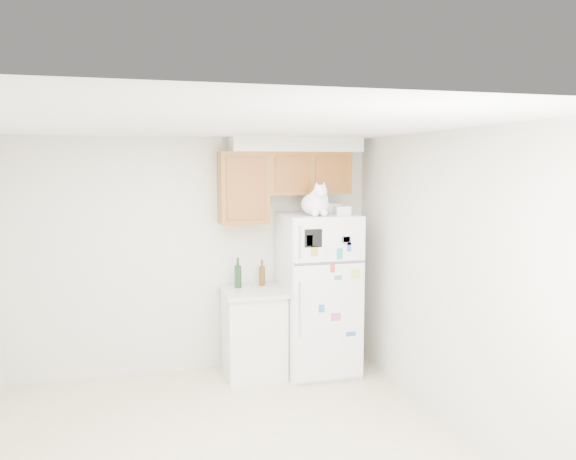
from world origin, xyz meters
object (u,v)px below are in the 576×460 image
object	(u,v)px
base_counter	(254,332)
storage_box_back	(332,208)
refrigerator	(318,294)
cat	(316,203)
storage_box_front	(343,211)
bottle_amber	(262,273)
bottle_green	(238,273)

from	to	relation	value
base_counter	storage_box_back	world-z (taller)	storage_box_back
refrigerator	cat	xyz separation A→B (m)	(-0.07, -0.14, 0.98)
cat	storage_box_front	bearing A→B (deg)	-1.35
storage_box_back	base_counter	bearing A→B (deg)	-159.32
storage_box_front	bottle_amber	size ratio (longest dim) A/B	0.53
refrigerator	bottle_amber	distance (m)	0.64
cat	refrigerator	bearing A→B (deg)	62.37
refrigerator	base_counter	world-z (taller)	refrigerator
base_counter	storage_box_front	size ratio (longest dim) A/B	6.13
storage_box_back	storage_box_front	size ratio (longest dim) A/B	1.20
refrigerator	bottle_amber	bearing A→B (deg)	157.16
refrigerator	storage_box_front	bearing A→B (deg)	-34.58
cat	storage_box_front	distance (m)	0.30
storage_box_back	bottle_amber	size ratio (longest dim) A/B	0.64
base_counter	bottle_amber	world-z (taller)	bottle_amber
storage_box_front	bottle_amber	xyz separation A→B (m)	(-0.77, 0.38, -0.68)
bottle_green	storage_box_back	bearing A→B (deg)	-2.17
refrigerator	bottle_green	xyz separation A→B (m)	(-0.83, 0.21, 0.23)
bottle_green	bottle_amber	xyz separation A→B (m)	(0.27, 0.03, -0.02)
bottle_amber	storage_box_front	bearing A→B (deg)	-26.32
base_counter	bottle_amber	bearing A→B (deg)	51.62
refrigerator	cat	distance (m)	0.99
bottle_amber	storage_box_back	bearing A→B (deg)	-5.12
storage_box_back	bottle_green	xyz separation A→B (m)	(-1.03, 0.04, -0.67)
refrigerator	bottle_amber	xyz separation A→B (m)	(-0.56, 0.24, 0.21)
cat	storage_box_front	world-z (taller)	cat
bottle_amber	cat	bearing A→B (deg)	-37.56
storage_box_front	base_counter	bearing A→B (deg)	172.27
cat	bottle_green	distance (m)	1.12
base_counter	cat	bearing A→B (deg)	-19.03
storage_box_back	bottle_green	size ratio (longest dim) A/B	0.56
storage_box_front	storage_box_back	bearing A→B (deg)	97.81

